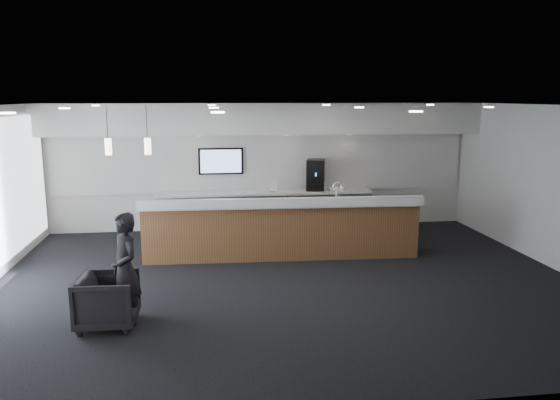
{
  "coord_description": "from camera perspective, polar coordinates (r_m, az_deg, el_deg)",
  "views": [
    {
      "loc": [
        -1.35,
        -8.93,
        3.15
      ],
      "look_at": [
        0.05,
        1.3,
        1.18
      ],
      "focal_mm": 35.0,
      "sensor_mm": 36.0,
      "label": 1
    }
  ],
  "objects": [
    {
      "name": "coffee_machine",
      "position": [
        13.0,
        3.76,
        2.65
      ],
      "size": [
        0.53,
        0.6,
        0.73
      ],
      "rotation": [
        0.0,
        0.0,
        -0.26
      ],
      "color": "black",
      "rests_on": "back_credenza"
    },
    {
      "name": "cup_3",
      "position": [
        12.94,
        4.76,
        1.14
      ],
      "size": [
        0.11,
        0.11,
        0.08
      ],
      "primitive_type": "imported",
      "rotation": [
        0.0,
        0.0,
        1.94
      ],
      "color": "white",
      "rests_on": "back_credenza"
    },
    {
      "name": "cup_1",
      "position": [
        13.0,
        5.96,
        1.17
      ],
      "size": [
        0.12,
        0.12,
        0.08
      ],
      "primitive_type": "imported",
      "rotation": [
        0.0,
        0.0,
        0.65
      ],
      "color": "white",
      "rests_on": "back_credenza"
    },
    {
      "name": "info_sign_right",
      "position": [
        12.9,
        4.51,
        1.46
      ],
      "size": [
        0.18,
        0.03,
        0.24
      ],
      "primitive_type": "cube",
      "rotation": [
        0.0,
        0.0,
        -0.03
      ],
      "color": "silver",
      "rests_on": "back_credenza"
    },
    {
      "name": "back_credenza",
      "position": [
        12.92,
        -1.62,
        -1.16
      ],
      "size": [
        5.06,
        0.66,
        0.95
      ],
      "color": "gray",
      "rests_on": "ground"
    },
    {
      "name": "cup_2",
      "position": [
        12.97,
        5.36,
        1.16
      ],
      "size": [
        0.11,
        0.11,
        0.08
      ],
      "primitive_type": "imported",
      "rotation": [
        0.0,
        0.0,
        1.29
      ],
      "color": "white",
      "rests_on": "back_credenza"
    },
    {
      "name": "lounge_guest",
      "position": [
        7.92,
        -15.86,
        -6.96
      ],
      "size": [
        0.61,
        0.69,
        1.58
      ],
      "primitive_type": "imported",
      "rotation": [
        0.0,
        0.0,
        -1.07
      ],
      "color": "black",
      "rests_on": "ground"
    },
    {
      "name": "cup_4",
      "position": [
        12.91,
        4.15,
        1.13
      ],
      "size": [
        0.12,
        0.12,
        0.08
      ],
      "primitive_type": "imported",
      "rotation": [
        0.0,
        0.0,
        2.58
      ],
      "color": "white",
      "rests_on": "back_credenza"
    },
    {
      "name": "service_counter",
      "position": [
        10.83,
        0.12,
        -2.97
      ],
      "size": [
        5.48,
        1.13,
        1.49
      ],
      "rotation": [
        0.0,
        0.0,
        -0.04
      ],
      "color": "brown",
      "rests_on": "ground"
    },
    {
      "name": "soffit_bulkhead",
      "position": [
        12.56,
        -1.63,
        8.5
      ],
      "size": [
        10.0,
        0.9,
        0.7
      ],
      "primitive_type": "cube",
      "color": "silver",
      "rests_on": "back_wall"
    },
    {
      "name": "armchair",
      "position": [
        8.04,
        -17.57,
        -9.98
      ],
      "size": [
        0.84,
        0.82,
        0.74
      ],
      "primitive_type": "imported",
      "rotation": [
        0.0,
        0.0,
        1.53
      ],
      "color": "black",
      "rests_on": "ground"
    },
    {
      "name": "wall_tv",
      "position": [
        12.93,
        -6.2,
        4.06
      ],
      "size": [
        1.05,
        0.08,
        0.62
      ],
      "color": "black",
      "rests_on": "back_wall"
    },
    {
      "name": "ceiling_can_lights",
      "position": [
        9.03,
        0.82,
        9.63
      ],
      "size": [
        7.0,
        5.0,
        0.02
      ],
      "primitive_type": null,
      "color": "silver",
      "rests_on": "ceiling"
    },
    {
      "name": "pendant_right",
      "position": [
        9.93,
        -17.97,
        5.05
      ],
      "size": [
        0.12,
        0.12,
        0.3
      ],
      "primitive_type": "cylinder",
      "color": "beige",
      "rests_on": "ceiling"
    },
    {
      "name": "ceiling",
      "position": [
        9.03,
        0.82,
        9.83
      ],
      "size": [
        10.0,
        8.0,
        0.02
      ],
      "primitive_type": "cube",
      "color": "black",
      "rests_on": "back_wall"
    },
    {
      "name": "pendant_left",
      "position": [
        9.83,
        -13.94,
        5.21
      ],
      "size": [
        0.12,
        0.12,
        0.3
      ],
      "primitive_type": "cylinder",
      "color": "beige",
      "rests_on": "ceiling"
    },
    {
      "name": "alcove_panel",
      "position": [
        13.06,
        -1.8,
        3.96
      ],
      "size": [
        9.8,
        0.06,
        1.4
      ],
      "primitive_type": "cube",
      "color": "silver",
      "rests_on": "back_wall"
    },
    {
      "name": "info_sign_left",
      "position": [
        12.75,
        -0.65,
        1.37
      ],
      "size": [
        0.17,
        0.07,
        0.23
      ],
      "primitive_type": "cube",
      "rotation": [
        0.0,
        0.0,
        -0.34
      ],
      "color": "silver",
      "rests_on": "back_credenza"
    },
    {
      "name": "back_wall",
      "position": [
        13.11,
        -1.81,
        3.54
      ],
      "size": [
        10.0,
        0.02,
        3.0
      ],
      "primitive_type": "cube",
      "color": "silver",
      "rests_on": "ground"
    },
    {
      "name": "cup_0",
      "position": [
        13.04,
        6.56,
        1.18
      ],
      "size": [
        0.09,
        0.09,
        0.08
      ],
      "primitive_type": "imported",
      "color": "white",
      "rests_on": "back_credenza"
    },
    {
      "name": "ground",
      "position": [
        9.57,
        0.78,
        -8.45
      ],
      "size": [
        10.0,
        10.0,
        0.0
      ],
      "primitive_type": "plane",
      "color": "black",
      "rests_on": "ground"
    }
  ]
}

